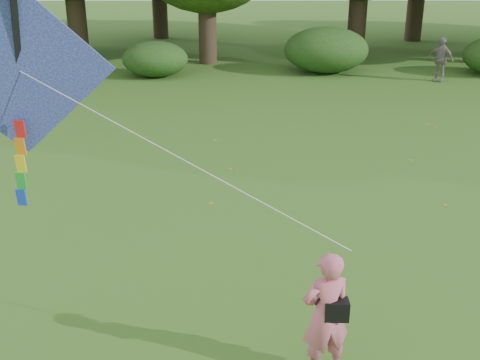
{
  "coord_description": "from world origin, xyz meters",
  "views": [
    {
      "loc": [
        -0.71,
        -7.17,
        5.17
      ],
      "look_at": [
        -0.66,
        2.0,
        1.5
      ],
      "focal_mm": 45.0,
      "sensor_mm": 36.0,
      "label": 1
    }
  ],
  "objects_px": {
    "man_kite_flyer": "(326,315)",
    "bystander_right": "(440,60)",
    "flying_kite": "(19,74)",
    "bystander_left": "(37,57)"
  },
  "relations": [
    {
      "from": "man_kite_flyer",
      "to": "bystander_right",
      "type": "xyz_separation_m",
      "value": [
        6.83,
        17.12,
        -0.02
      ]
    },
    {
      "from": "bystander_right",
      "to": "flying_kite",
      "type": "distance_m",
      "value": 18.97
    },
    {
      "from": "flying_kite",
      "to": "bystander_left",
      "type": "bearing_deg",
      "value": 107.52
    },
    {
      "from": "bystander_left",
      "to": "man_kite_flyer",
      "type": "bearing_deg",
      "value": -99.84
    },
    {
      "from": "man_kite_flyer",
      "to": "flying_kite",
      "type": "distance_m",
      "value": 5.12
    },
    {
      "from": "flying_kite",
      "to": "bystander_right",
      "type": "bearing_deg",
      "value": 54.75
    },
    {
      "from": "bystander_left",
      "to": "bystander_right",
      "type": "bearing_deg",
      "value": -40.91
    },
    {
      "from": "bystander_right",
      "to": "flying_kite",
      "type": "bearing_deg",
      "value": -88.71
    },
    {
      "from": "man_kite_flyer",
      "to": "bystander_left",
      "type": "xyz_separation_m",
      "value": [
        -9.24,
        18.33,
        -0.13
      ]
    },
    {
      "from": "man_kite_flyer",
      "to": "bystander_right",
      "type": "height_order",
      "value": "man_kite_flyer"
    }
  ]
}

